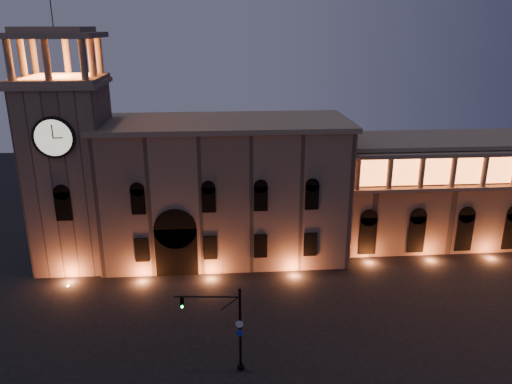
# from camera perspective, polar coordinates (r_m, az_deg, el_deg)

# --- Properties ---
(ground) EXTENTS (160.00, 160.00, 0.00)m
(ground) POSITION_cam_1_polar(r_m,az_deg,el_deg) (47.82, -0.24, -18.14)
(ground) COLOR black
(ground) RESTS_ON ground
(government_building) EXTENTS (30.80, 12.80, 17.60)m
(government_building) POSITION_cam_1_polar(r_m,az_deg,el_deg) (63.35, -3.61, 0.31)
(government_building) COLOR #7D6452
(government_building) RESTS_ON ground
(clock_tower) EXTENTS (9.80, 9.80, 32.40)m
(clock_tower) POSITION_cam_1_polar(r_m,az_deg,el_deg) (63.85, -20.45, 2.79)
(clock_tower) COLOR #7D6452
(clock_tower) RESTS_ON ground
(colonnade_wing) EXTENTS (40.60, 11.50, 14.50)m
(colonnade_wing) POSITION_cam_1_polar(r_m,az_deg,el_deg) (74.34, 23.65, 0.36)
(colonnade_wing) COLOR #795F4D
(colonnade_wing) RESTS_ON ground
(traffic_light) EXTENTS (5.77, 0.91, 7.94)m
(traffic_light) POSITION_cam_1_polar(r_m,az_deg,el_deg) (43.94, -3.14, -15.22)
(traffic_light) COLOR black
(traffic_light) RESTS_ON ground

